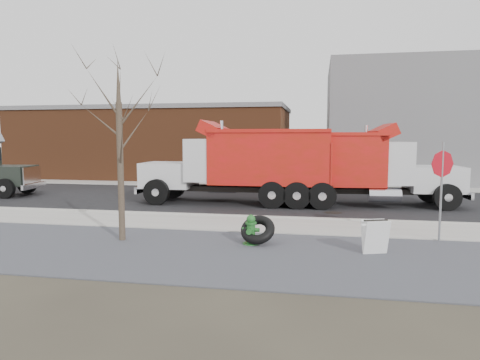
% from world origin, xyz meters
% --- Properties ---
extents(ground, '(120.00, 120.00, 0.00)m').
position_xyz_m(ground, '(0.00, 0.00, 0.00)').
color(ground, '#383328').
rests_on(ground, ground).
extents(gravel_verge, '(60.00, 5.00, 0.03)m').
position_xyz_m(gravel_verge, '(0.00, -3.50, 0.01)').
color(gravel_verge, slate).
rests_on(gravel_verge, ground).
extents(sidewalk, '(60.00, 2.50, 0.06)m').
position_xyz_m(sidewalk, '(0.00, 0.25, 0.03)').
color(sidewalk, '#9E9B93').
rests_on(sidewalk, ground).
extents(curb, '(60.00, 0.15, 0.11)m').
position_xyz_m(curb, '(0.00, 1.55, 0.06)').
color(curb, '#9E9B93').
rests_on(curb, ground).
extents(road, '(60.00, 9.40, 0.02)m').
position_xyz_m(road, '(0.00, 6.30, 0.01)').
color(road, black).
rests_on(road, ground).
extents(far_sidewalk, '(60.00, 2.00, 0.06)m').
position_xyz_m(far_sidewalk, '(0.00, 12.00, 0.03)').
color(far_sidewalk, '#9E9B93').
rests_on(far_sidewalk, ground).
extents(building_grey, '(12.00, 10.00, 8.00)m').
position_xyz_m(building_grey, '(9.00, 18.00, 4.00)').
color(building_grey, slate).
rests_on(building_grey, ground).
extents(building_brick, '(20.20, 8.20, 5.30)m').
position_xyz_m(building_brick, '(-10.00, 17.00, 2.65)').
color(building_brick, brown).
rests_on(building_brick, ground).
extents(bare_tree, '(3.20, 3.20, 5.20)m').
position_xyz_m(bare_tree, '(-3.20, -2.60, 3.30)').
color(bare_tree, '#382D23').
rests_on(bare_tree, ground).
extents(fire_hydrant, '(0.49, 0.48, 0.87)m').
position_xyz_m(fire_hydrant, '(0.58, -2.41, 0.40)').
color(fire_hydrant, '#276829').
rests_on(fire_hydrant, ground).
extents(truck_tire, '(1.06, 1.00, 0.83)m').
position_xyz_m(truck_tire, '(0.76, -2.33, 0.43)').
color(truck_tire, black).
rests_on(truck_tire, ground).
extents(stop_sign, '(0.70, 0.41, 2.88)m').
position_xyz_m(stop_sign, '(5.86, -1.10, 1.96)').
color(stop_sign, gray).
rests_on(stop_sign, ground).
extents(sandwich_board, '(0.74, 0.59, 0.89)m').
position_xyz_m(sandwich_board, '(3.87, -2.82, 0.48)').
color(sandwich_board, white).
rests_on(sandwich_board, ground).
extents(dump_truck_red_a, '(8.87, 2.99, 3.56)m').
position_xyz_m(dump_truck_red_a, '(3.77, 5.39, 1.81)').
color(dump_truck_red_a, black).
rests_on(dump_truck_red_a, ground).
extents(dump_truck_red_b, '(8.81, 2.57, 3.71)m').
position_xyz_m(dump_truck_red_b, '(-0.87, 4.96, 1.89)').
color(dump_truck_red_b, black).
rests_on(dump_truck_red_b, ground).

